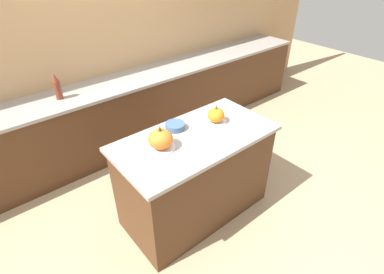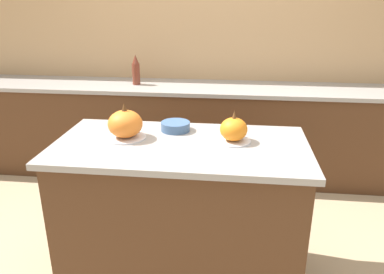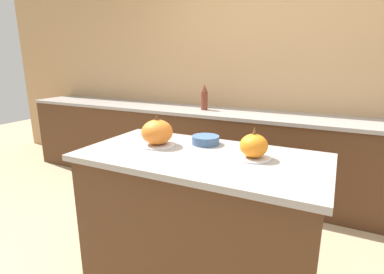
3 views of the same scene
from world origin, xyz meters
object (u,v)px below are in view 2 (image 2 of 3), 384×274
at_px(pumpkin_cake_right, 234,130).
at_px(mixing_bowl, 175,126).
at_px(pumpkin_cake_left, 125,125).
at_px(bottle_tall, 136,70).

height_order(pumpkin_cake_right, mixing_bowl, pumpkin_cake_right).
relative_size(pumpkin_cake_left, bottle_tall, 0.82).
xyz_separation_m(bottle_tall, mixing_bowl, (0.57, -1.26, -0.10)).
height_order(pumpkin_cake_left, pumpkin_cake_right, pumpkin_cake_left).
bearing_deg(pumpkin_cake_right, bottle_tall, 123.32).
distance_m(pumpkin_cake_right, mixing_bowl, 0.38).
xyz_separation_m(pumpkin_cake_right, bottle_tall, (-0.92, 1.40, 0.06)).
xyz_separation_m(pumpkin_cake_left, mixing_bowl, (0.26, 0.16, -0.05)).
xyz_separation_m(pumpkin_cake_left, pumpkin_cake_right, (0.61, 0.02, -0.01)).
bearing_deg(bottle_tall, pumpkin_cake_left, -77.69).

